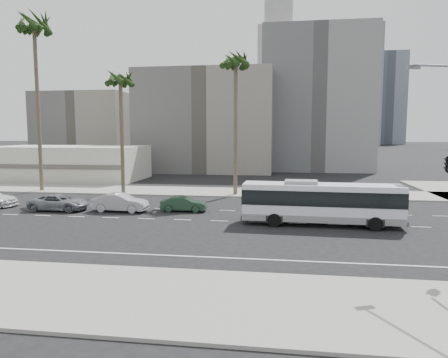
% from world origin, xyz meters
% --- Properties ---
extents(ground, '(700.00, 700.00, 0.00)m').
position_xyz_m(ground, '(0.00, 0.00, 0.00)').
color(ground, black).
rests_on(ground, ground).
extents(sidewalk_north, '(120.00, 7.00, 0.15)m').
position_xyz_m(sidewalk_north, '(0.00, 15.50, 0.07)').
color(sidewalk_north, gray).
rests_on(sidewalk_north, ground).
extents(sidewalk_south, '(120.00, 7.00, 0.15)m').
position_xyz_m(sidewalk_south, '(0.00, -15.50, 0.07)').
color(sidewalk_south, gray).
rests_on(sidewalk_south, ground).
extents(commercial_low, '(22.00, 12.16, 5.00)m').
position_xyz_m(commercial_low, '(-30.00, 25.99, 2.50)').
color(commercial_low, beige).
rests_on(commercial_low, ground).
extents(midrise_beige_west, '(24.00, 18.00, 18.00)m').
position_xyz_m(midrise_beige_west, '(-12.00, 45.00, 9.00)').
color(midrise_beige_west, slate).
rests_on(midrise_beige_west, ground).
extents(midrise_gray_center, '(20.00, 20.00, 26.00)m').
position_xyz_m(midrise_gray_center, '(8.00, 52.00, 13.00)').
color(midrise_gray_center, slate).
rests_on(midrise_gray_center, ground).
extents(midrise_beige_far, '(18.00, 16.00, 15.00)m').
position_xyz_m(midrise_beige_far, '(-38.00, 50.00, 7.50)').
color(midrise_beige_far, slate).
rests_on(midrise_beige_far, ground).
extents(civic_tower, '(42.00, 42.00, 129.00)m').
position_xyz_m(civic_tower, '(-2.00, 250.00, 38.83)').
color(civic_tower, '#BBBAB3').
rests_on(civic_tower, ground).
extents(highrise_right, '(26.00, 26.00, 70.00)m').
position_xyz_m(highrise_right, '(45.00, 230.00, 35.00)').
color(highrise_right, '#555E68').
rests_on(highrise_right, ground).
extents(highrise_far, '(22.00, 22.00, 60.00)m').
position_xyz_m(highrise_far, '(70.00, 260.00, 30.00)').
color(highrise_far, '#555E68').
rests_on(highrise_far, ground).
extents(city_bus, '(11.76, 3.08, 3.35)m').
position_xyz_m(city_bus, '(4.74, -0.31, 1.76)').
color(city_bus, white).
rests_on(city_bus, ground).
extents(car_a, '(1.63, 4.11, 1.33)m').
position_xyz_m(car_a, '(-6.76, 3.60, 0.67)').
color(car_a, '#213C29').
rests_on(car_a, ground).
extents(car_b, '(1.85, 4.91, 1.60)m').
position_xyz_m(car_b, '(-12.26, 2.70, 0.80)').
color(car_b, '#9FA1A3').
rests_on(car_b, ground).
extents(car_c, '(2.49, 5.25, 1.45)m').
position_xyz_m(car_c, '(-17.90, 2.43, 0.72)').
color(car_c, gray).
rests_on(car_c, ground).
extents(palm_near, '(4.67, 4.67, 15.74)m').
position_xyz_m(palm_near, '(-3.32, 13.59, 14.26)').
color(palm_near, brown).
rests_on(palm_near, ground).
extents(palm_mid, '(4.51, 4.51, 13.94)m').
position_xyz_m(palm_mid, '(-16.06, 12.81, 12.54)').
color(palm_mid, brown).
rests_on(palm_mid, ground).
extents(palm_far, '(5.98, 5.98, 20.53)m').
position_xyz_m(palm_far, '(-26.56, 13.61, 18.65)').
color(palm_far, brown).
rests_on(palm_far, ground).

